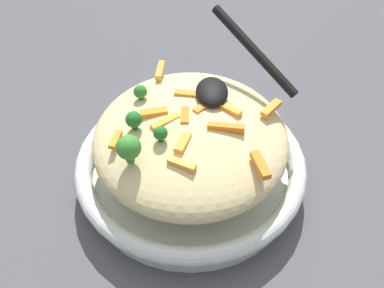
% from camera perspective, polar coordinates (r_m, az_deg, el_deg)
% --- Properties ---
extents(ground_plane, '(2.40, 2.40, 0.00)m').
position_cam_1_polar(ground_plane, '(0.60, -0.00, -4.77)').
color(ground_plane, '#4C4C51').
extents(serving_bowl, '(0.30, 0.30, 0.05)m').
position_cam_1_polar(serving_bowl, '(0.58, -0.00, -3.07)').
color(serving_bowl, silver).
rests_on(serving_bowl, ground_plane).
extents(pasta_mound, '(0.25, 0.24, 0.07)m').
position_cam_1_polar(pasta_mound, '(0.54, -0.00, 0.81)').
color(pasta_mound, '#DBC689').
rests_on(pasta_mound, serving_bowl).
extents(carrot_piece_0, '(0.02, 0.03, 0.01)m').
position_cam_1_polar(carrot_piece_0, '(0.53, 5.25, 4.41)').
color(carrot_piece_0, orange).
rests_on(carrot_piece_0, pasta_mound).
extents(carrot_piece_1, '(0.03, 0.03, 0.01)m').
position_cam_1_polar(carrot_piece_1, '(0.53, 1.65, 4.86)').
color(carrot_piece_1, orange).
rests_on(carrot_piece_1, pasta_mound).
extents(carrot_piece_2, '(0.01, 0.04, 0.01)m').
position_cam_1_polar(carrot_piece_2, '(0.50, 4.62, 2.16)').
color(carrot_piece_2, orange).
rests_on(carrot_piece_2, pasta_mound).
extents(carrot_piece_3, '(0.04, 0.01, 0.01)m').
position_cam_1_polar(carrot_piece_3, '(0.60, -3.98, 9.51)').
color(carrot_piece_3, orange).
rests_on(carrot_piece_3, pasta_mound).
extents(carrot_piece_4, '(0.04, 0.02, 0.01)m').
position_cam_1_polar(carrot_piece_4, '(0.47, 9.09, -2.69)').
color(carrot_piece_4, orange).
rests_on(carrot_piece_4, pasta_mound).
extents(carrot_piece_5, '(0.03, 0.03, 0.01)m').
position_cam_1_polar(carrot_piece_5, '(0.51, -3.30, 2.90)').
color(carrot_piece_5, orange).
rests_on(carrot_piece_5, pasta_mound).
extents(carrot_piece_6, '(0.03, 0.01, 0.01)m').
position_cam_1_polar(carrot_piece_6, '(0.50, -9.70, 0.58)').
color(carrot_piece_6, orange).
rests_on(carrot_piece_6, pasta_mound).
extents(carrot_piece_7, '(0.03, 0.03, 0.01)m').
position_cam_1_polar(carrot_piece_7, '(0.54, 10.41, 4.60)').
color(carrot_piece_7, orange).
rests_on(carrot_piece_7, pasta_mound).
extents(carrot_piece_8, '(0.02, 0.03, 0.01)m').
position_cam_1_polar(carrot_piece_8, '(0.47, -1.13, -2.63)').
color(carrot_piece_8, orange).
rests_on(carrot_piece_8, pasta_mound).
extents(carrot_piece_9, '(0.02, 0.03, 0.01)m').
position_cam_1_polar(carrot_piece_9, '(0.55, 3.21, 6.33)').
color(carrot_piece_9, orange).
rests_on(carrot_piece_9, pasta_mound).
extents(carrot_piece_10, '(0.03, 0.01, 0.01)m').
position_cam_1_polar(carrot_piece_10, '(0.52, -0.74, 3.99)').
color(carrot_piece_10, orange).
rests_on(carrot_piece_10, pasta_mound).
extents(carrot_piece_11, '(0.02, 0.03, 0.01)m').
position_cam_1_polar(carrot_piece_11, '(0.52, -4.74, 4.08)').
color(carrot_piece_11, orange).
rests_on(carrot_piece_11, pasta_mound).
extents(carrot_piece_12, '(0.03, 0.02, 0.01)m').
position_cam_1_polar(carrot_piece_12, '(0.49, -0.99, 0.17)').
color(carrot_piece_12, orange).
rests_on(carrot_piece_12, pasta_mound).
extents(carrot_piece_13, '(0.01, 0.03, 0.01)m').
position_cam_1_polar(carrot_piece_13, '(0.55, -0.62, 6.52)').
color(carrot_piece_13, orange).
rests_on(carrot_piece_13, pasta_mound).
extents(broccoli_floret_0, '(0.02, 0.02, 0.02)m').
position_cam_1_polar(broccoli_floret_0, '(0.49, -3.90, 1.38)').
color(broccoli_floret_0, '#205B1C').
rests_on(broccoli_floret_0, pasta_mound).
extents(broccoli_floret_1, '(0.02, 0.02, 0.02)m').
position_cam_1_polar(broccoli_floret_1, '(0.55, -6.53, 6.74)').
color(broccoli_floret_1, '#296820').
rests_on(broccoli_floret_1, pasta_mound).
extents(broccoli_floret_2, '(0.02, 0.02, 0.02)m').
position_cam_1_polar(broccoli_floret_2, '(0.50, -7.36, 3.14)').
color(broccoli_floret_2, '#205B1C').
rests_on(broccoli_floret_2, pasta_mound).
extents(broccoli_floret_3, '(0.03, 0.03, 0.03)m').
position_cam_1_polar(broccoli_floret_3, '(0.47, -7.99, -0.49)').
color(broccoli_floret_3, '#377928').
rests_on(broccoli_floret_3, pasta_mound).
extents(serving_spoon, '(0.13, 0.13, 0.07)m').
position_cam_1_polar(serving_spoon, '(0.55, 4.75, 8.67)').
color(serving_spoon, black).
rests_on(serving_spoon, pasta_mound).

